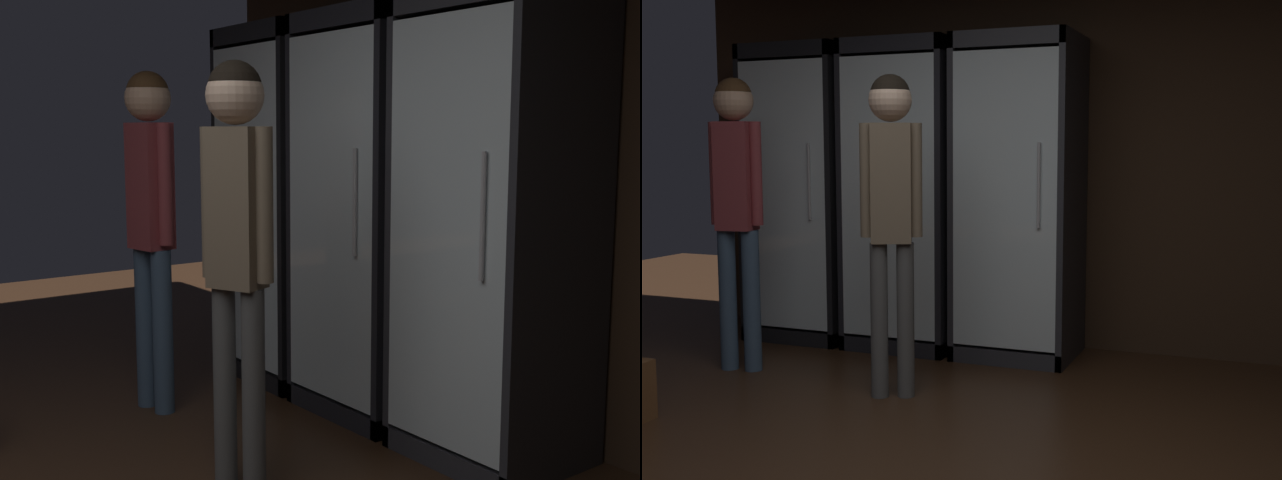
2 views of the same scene
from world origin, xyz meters
TOP-DOWN VIEW (x-y plane):
  - wall_back at (0.00, 3.03)m, footprint 6.00×0.06m
  - cooler_far_left at (-1.99, 2.71)m, footprint 0.73×0.66m
  - cooler_left at (-1.21, 2.71)m, footprint 0.73×0.66m
  - cooler_center at (-0.43, 2.71)m, footprint 0.73×0.66m
  - shopper_near at (-0.80, 1.58)m, footprint 0.30×0.23m
  - shopper_far at (-1.89, 1.73)m, footprint 0.33×0.23m

SIDE VIEW (x-z plane):
  - cooler_left at x=-1.21m, z-range -0.03..2.00m
  - cooler_far_left at x=-1.99m, z-range -0.02..2.01m
  - cooler_center at x=-0.43m, z-range -0.02..2.01m
  - shopper_far at x=-1.89m, z-range 0.24..1.98m
  - shopper_near at x=-0.80m, z-range 0.27..1.98m
  - wall_back at x=0.00m, z-range 0.00..2.80m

